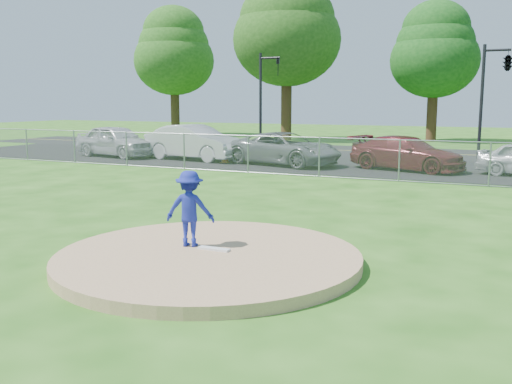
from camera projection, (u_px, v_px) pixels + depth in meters
ground at (357, 187)px, 19.08m from camera, size 120.00×120.00×0.00m
pitchers_mound at (209, 258)px, 10.10m from camera, size 5.40×5.40×0.20m
pitching_rubber at (214, 249)px, 10.26m from camera, size 0.60×0.15×0.04m
chain_link_fence at (371, 160)px, 20.75m from camera, size 40.00×0.06×1.50m
parking_lot at (396, 167)px, 24.90m from camera, size 50.00×8.00×0.01m
street at (423, 153)px, 31.61m from camera, size 60.00×7.00×0.01m
tree_far_left at (174, 51)px, 47.72m from camera, size 6.72×6.72×10.74m
tree_left at (287, 26)px, 41.17m from camera, size 7.84×7.84×12.53m
tree_center at (435, 49)px, 39.97m from camera, size 6.16×6.16×9.84m
traffic_signal_left at (264, 92)px, 32.94m from camera, size 1.28×0.20×5.60m
traffic_signal_center at (505, 64)px, 27.45m from camera, size 1.42×2.48×5.60m
pitcher at (190, 209)px, 10.47m from camera, size 1.01×0.75×1.40m
traffic_cone at (225, 155)px, 26.68m from camera, size 0.37×0.37×0.72m
parked_car_silver at (116, 141)px, 29.53m from camera, size 5.11×2.88×1.64m
parked_car_white at (195, 142)px, 27.89m from camera, size 5.40×2.58×1.71m
parked_car_gray at (285, 149)px, 25.70m from camera, size 5.73×3.73×1.47m
parked_car_darkred at (407, 153)px, 23.74m from camera, size 5.22×3.28×1.41m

